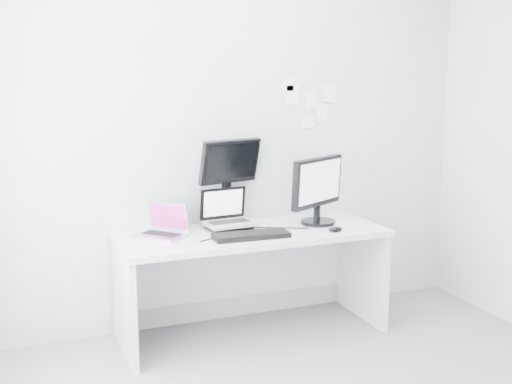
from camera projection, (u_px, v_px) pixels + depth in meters
back_wall at (234, 135)px, 4.52m from camera, size 3.60×0.00×3.60m
desk at (252, 283)px, 4.38m from camera, size 1.80×0.70×0.73m
macbook at (160, 220)px, 4.14m from camera, size 0.38×0.38×0.23m
speaker at (180, 217)px, 4.39m from camera, size 0.09×0.09×0.16m
dell_laptop at (230, 209)px, 4.36m from camera, size 0.36×0.29×0.28m
rear_monitor at (229, 181)px, 4.46m from camera, size 0.48×0.28×0.62m
samsung_monitor at (319, 190)px, 4.49m from camera, size 0.58×0.47×0.49m
keyboard at (251, 235)px, 4.14m from camera, size 0.50×0.20×0.03m
mouse at (335, 229)px, 4.30m from camera, size 0.10×0.07×0.03m
wall_note_0 at (293, 95)px, 4.63m from camera, size 0.10×0.00×0.14m
wall_note_1 at (311, 100)px, 4.70m from camera, size 0.09×0.00×0.13m
wall_note_2 at (330, 93)px, 4.74m from camera, size 0.10×0.00×0.14m
wall_note_3 at (308, 122)px, 4.72m from camera, size 0.11×0.00×0.08m
wall_note_4 at (288, 84)px, 4.61m from camera, size 0.09×0.00×0.10m
wall_note_5 at (322, 112)px, 4.74m from camera, size 0.09×0.00×0.14m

